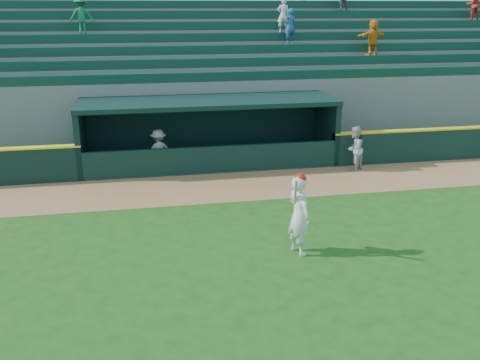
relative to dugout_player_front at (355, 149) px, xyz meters
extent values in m
plane|color=#1B4A12|center=(-5.05, -5.87, -0.81)|extent=(120.00, 120.00, 0.00)
cube|color=olive|center=(-5.05, -0.97, -0.81)|extent=(40.00, 3.00, 0.01)
imported|color=#AAAAA4|center=(0.00, 0.00, 0.00)|extent=(1.00, 0.99, 1.62)
imported|color=#9E9E99|center=(-6.95, 1.20, -0.04)|extent=(1.11, 0.80, 1.55)
cube|color=slate|center=(-5.05, 1.83, -0.79)|extent=(9.00, 2.60, 0.04)
cube|color=black|center=(-9.65, 1.83, 0.34)|extent=(0.20, 2.60, 2.30)
cube|color=black|center=(-0.45, 1.83, 0.34)|extent=(0.20, 2.60, 2.30)
cube|color=black|center=(-5.05, 3.13, 0.34)|extent=(9.40, 0.20, 2.30)
cube|color=black|center=(-5.05, 1.83, 1.57)|extent=(9.40, 2.80, 0.16)
cube|color=black|center=(-5.05, 0.61, -0.31)|extent=(9.00, 0.16, 1.00)
cube|color=brown|center=(-5.05, 2.63, -0.56)|extent=(8.40, 0.45, 0.10)
cube|color=slate|center=(-5.05, 3.66, 0.64)|extent=(34.00, 0.85, 2.91)
cube|color=#0F3828|center=(-5.05, 3.54, 2.28)|extent=(34.00, 0.60, 0.36)
cube|color=slate|center=(-5.05, 4.51, 0.87)|extent=(34.00, 0.85, 3.36)
cube|color=#0F3828|center=(-5.05, 4.39, 2.73)|extent=(34.00, 0.60, 0.36)
cube|color=slate|center=(-5.05, 5.36, 1.09)|extent=(34.00, 0.85, 3.81)
cube|color=#0F3828|center=(-5.05, 5.24, 3.18)|extent=(34.00, 0.60, 0.36)
cube|color=slate|center=(-5.05, 6.21, 1.32)|extent=(34.00, 0.85, 4.26)
cube|color=#0F3828|center=(-5.05, 6.09, 3.63)|extent=(34.00, 0.60, 0.36)
cube|color=slate|center=(-5.05, 7.06, 1.54)|extent=(34.00, 0.85, 4.71)
cube|color=#0F3828|center=(-5.05, 6.94, 4.08)|extent=(34.00, 0.60, 0.36)
cube|color=slate|center=(-5.05, 7.91, 1.77)|extent=(34.00, 0.85, 5.16)
cube|color=#0F3828|center=(-5.05, 7.79, 4.53)|extent=(34.00, 0.60, 0.36)
cube|color=slate|center=(-5.05, 8.76, 1.99)|extent=(34.00, 0.85, 5.61)
cube|color=#0F3828|center=(-5.05, 8.64, 4.98)|extent=(34.00, 0.60, 0.36)
cube|color=slate|center=(-5.05, 9.33, 1.99)|extent=(34.50, 0.30, 5.61)
imported|color=navy|center=(-1.01, 5.26, 4.09)|extent=(0.60, 0.47, 1.46)
imported|color=#176943|center=(-9.62, 6.11, 4.54)|extent=(0.96, 0.58, 1.46)
imported|color=orange|center=(2.41, 4.41, 3.65)|extent=(1.43, 0.72, 1.48)
imported|color=silver|center=(-1.09, 6.11, 4.53)|extent=(0.55, 0.39, 1.44)
imported|color=red|center=(8.65, 6.96, 4.97)|extent=(0.75, 0.61, 1.43)
imported|color=silver|center=(-4.00, -6.21, 0.16)|extent=(0.69, 0.83, 1.95)
sphere|color=#B31B09|center=(-4.00, -6.21, 1.06)|extent=(0.27, 0.27, 0.27)
cylinder|color=tan|center=(-4.18, -6.43, 0.83)|extent=(0.20, 0.52, 0.76)
camera|label=1|loc=(-7.65, -17.52, 4.87)|focal=40.00mm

